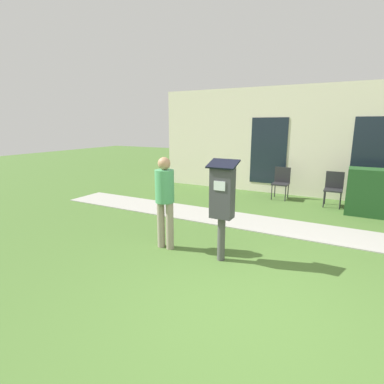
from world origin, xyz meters
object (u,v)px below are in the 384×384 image
(person_standing, at_px, (165,196))
(outdoor_chair_left, at_px, (281,180))
(outdoor_chair_middle, at_px, (334,186))
(parking_meter, at_px, (222,198))

(person_standing, distance_m, outdoor_chair_left, 4.68)
(person_standing, distance_m, outdoor_chair_middle, 4.99)
(person_standing, bearing_deg, outdoor_chair_middle, 59.88)
(parking_meter, height_order, outdoor_chair_middle, parking_meter)
(parking_meter, xyz_separation_m, outdoor_chair_left, (-0.05, 4.55, -0.49))
(parking_meter, distance_m, outdoor_chair_left, 4.58)
(outdoor_chair_left, xyz_separation_m, outdoor_chair_middle, (1.38, -0.19, 0.00))
(outdoor_chair_left, height_order, outdoor_chair_middle, same)
(outdoor_chair_middle, bearing_deg, parking_meter, -84.53)
(person_standing, relative_size, outdoor_chair_middle, 1.76)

